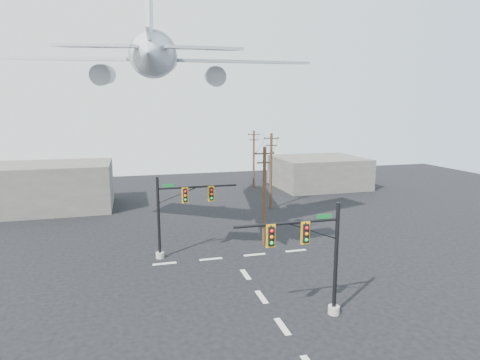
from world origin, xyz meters
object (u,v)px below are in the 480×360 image
object	(u,v)px
utility_pole_b	(271,170)
airliner	(160,58)
signal_mast_near	(316,258)
utility_pole_c	(254,158)
utility_pole_a	(264,195)
signal_mast_far	(176,214)

from	to	relation	value
utility_pole_b	airliner	xyz separation A→B (m)	(-14.46, -8.87, 12.48)
signal_mast_near	utility_pole_c	bearing A→B (deg)	77.87
utility_pole_c	airliner	size ratio (longest dim) A/B	0.31
utility_pole_b	utility_pole_c	xyz separation A→B (m)	(2.05, 14.13, -0.21)
utility_pole_a	airliner	world-z (taller)	airliner
utility_pole_c	airliner	bearing A→B (deg)	-120.43
utility_pole_b	utility_pole_c	size ratio (longest dim) A/B	1.04
utility_pole_a	utility_pole_b	bearing A→B (deg)	67.84
utility_pole_a	utility_pole_b	size ratio (longest dim) A/B	0.96
signal_mast_near	utility_pole_c	xyz separation A→B (m)	(8.90, 41.42, 1.06)
utility_pole_a	utility_pole_b	world-z (taller)	utility_pole_b
signal_mast_near	utility_pole_a	bearing A→B (deg)	84.54
signal_mast_far	airliner	distance (m)	14.85
signal_mast_near	signal_mast_far	distance (m)	14.68
utility_pole_a	utility_pole_b	xyz separation A→B (m)	(5.55, 13.62, 0.21)
utility_pole_b	signal_mast_near	bearing A→B (deg)	-91.44
signal_mast_near	utility_pole_a	xyz separation A→B (m)	(1.31, 13.67, 1.05)
signal_mast_far	utility_pole_b	xyz separation A→B (m)	(13.91, 14.42, 1.28)
signal_mast_far	utility_pole_c	size ratio (longest dim) A/B	0.77
signal_mast_near	airliner	size ratio (longest dim) A/B	0.24
utility_pole_b	utility_pole_c	distance (m)	14.28
airliner	utility_pole_a	bearing A→B (deg)	-111.04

